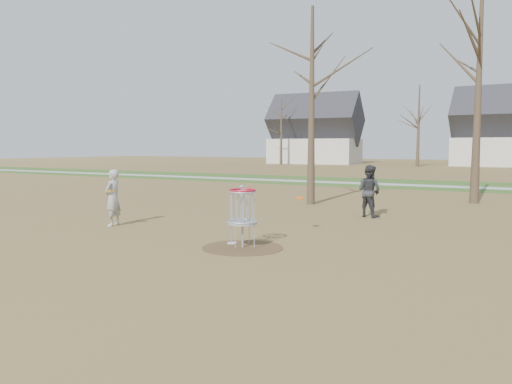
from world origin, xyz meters
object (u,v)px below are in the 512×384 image
disc_golf_basket (242,207)px  disc_grounded (232,243)px  player_throwing (369,191)px  player_standing (113,198)px

disc_golf_basket → disc_grounded: bearing=148.7°
disc_grounded → disc_golf_basket: size_ratio=0.16×
disc_grounded → player_throwing: bearing=76.2°
disc_grounded → disc_golf_basket: 1.03m
player_standing → player_throwing: bearing=122.9°
disc_golf_basket → player_standing: bearing=169.7°
player_standing → disc_grounded: player_standing is taller
player_standing → player_throwing: size_ratio=0.97×
player_standing → disc_grounded: size_ratio=7.24×
disc_grounded → disc_golf_basket: bearing=-31.3°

